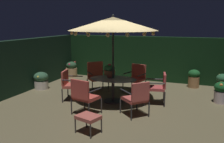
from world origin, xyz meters
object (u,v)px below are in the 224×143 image
object	(u,v)px
patio_dining_table	(113,84)
ottoman_footrest	(88,118)
patio_chair_northeast	(136,77)
patio_chair_southeast	(70,83)
potted_plant_back_right	(194,78)
potted_plant_back_center	(41,80)
patio_chair_south	(84,95)
patio_chair_southwest	(137,97)
potted_plant_back_left	(222,92)
patio_chair_north	(158,86)
patio_umbrella	(113,24)
potted_plant_right_near	(72,69)
centerpiece_planter	(109,70)
patio_chair_east	(97,75)
potted_plant_front_corner	(223,82)

from	to	relation	value
patio_dining_table	ottoman_footrest	bearing A→B (deg)	-83.06
patio_dining_table	patio_chair_northeast	distance (m)	1.39
patio_chair_southeast	potted_plant_back_right	bearing A→B (deg)	40.24
potted_plant_back_center	potted_plant_back_right	bearing A→B (deg)	23.32
patio_chair_northeast	patio_dining_table	bearing A→B (deg)	-105.40
patio_dining_table	potted_plant_back_right	size ratio (longest dim) A/B	2.17
patio_chair_south	ottoman_footrest	size ratio (longest dim) A/B	1.69
patio_dining_table	patio_chair_southwest	world-z (taller)	patio_chair_southwest
patio_chair_southeast	potted_plant_back_left	bearing A→B (deg)	17.69
patio_chair_north	patio_chair_northeast	size ratio (longest dim) A/B	0.98
patio_chair_southwest	potted_plant_back_left	size ratio (longest dim) A/B	1.45
patio_umbrella	potted_plant_right_near	size ratio (longest dim) A/B	3.90
centerpiece_planter	patio_umbrella	bearing A→B (deg)	-29.72
patio_dining_table	patio_chair_south	world-z (taller)	patio_chair_south
patio_chair_east	potted_plant_front_corner	bearing A→B (deg)	18.64
patio_chair_north	patio_umbrella	bearing A→B (deg)	-167.92
centerpiece_planter	patio_chair_northeast	world-z (taller)	centerpiece_planter
patio_dining_table	centerpiece_planter	xyz separation A→B (m)	(-0.15, 0.09, 0.40)
patio_chair_southeast	patio_chair_northeast	bearing A→B (deg)	44.59
patio_chair_north	potted_plant_back_left	bearing A→B (deg)	23.91
patio_chair_southeast	potted_plant_front_corner	xyz separation A→B (m)	(4.58, 2.74, -0.21)
patio_chair_northeast	potted_plant_back_left	size ratio (longest dim) A/B	1.47
patio_chair_north	patio_chair_east	xyz separation A→B (m)	(-2.34, 0.67, 0.02)
patio_chair_north	ottoman_footrest	world-z (taller)	patio_chair_north
patio_chair_northeast	potted_plant_back_left	xyz separation A→B (m)	(2.79, -0.24, -0.20)
patio_chair_south	patio_chair_southwest	xyz separation A→B (m)	(1.34, 0.41, -0.03)
patio_chair_east	potted_plant_back_right	world-z (taller)	patio_chair_east
patio_chair_north	potted_plant_back_right	xyz separation A→B (m)	(0.91, 2.41, -0.21)
potted_plant_back_right	potted_plant_right_near	bearing A→B (deg)	-179.73
patio_chair_northeast	patio_chair_north	bearing A→B (deg)	-46.97
patio_umbrella	patio_chair_north	world-z (taller)	patio_umbrella
patio_chair_east	patio_chair_south	bearing A→B (deg)	-73.56
centerpiece_planter	patio_chair_southwest	world-z (taller)	centerpiece_planter
centerpiece_planter	patio_chair_southwest	xyz separation A→B (m)	(1.17, -1.02, -0.44)
potted_plant_back_center	patio_dining_table	bearing A→B (deg)	-8.01
patio_chair_east	patio_chair_southwest	xyz separation A→B (m)	(2.02, -1.90, -0.05)
centerpiece_planter	potted_plant_back_center	distance (m)	2.96
patio_chair_southeast	potted_plant_right_near	size ratio (longest dim) A/B	1.39
patio_umbrella	potted_plant_front_corner	world-z (taller)	patio_umbrella
potted_plant_back_left	patio_chair_southwest	bearing A→B (deg)	-136.53
patio_chair_north	patio_chair_east	world-z (taller)	patio_chair_east
patio_umbrella	patio_chair_southeast	world-z (taller)	patio_umbrella
potted_plant_front_corner	potted_plant_back_left	size ratio (longest dim) A/B	0.99
patio_chair_north	patio_chair_south	bearing A→B (deg)	-135.50
potted_plant_back_left	patio_dining_table	bearing A→B (deg)	-160.93
patio_chair_north	potted_plant_back_center	distance (m)	4.37
patio_chair_east	patio_chair_southwest	world-z (taller)	patio_chair_east
potted_plant_back_center	potted_plant_right_near	distance (m)	2.25
patio_chair_south	patio_chair_southwest	distance (m)	1.40
potted_plant_back_right	patio_umbrella	bearing A→B (deg)	-129.93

